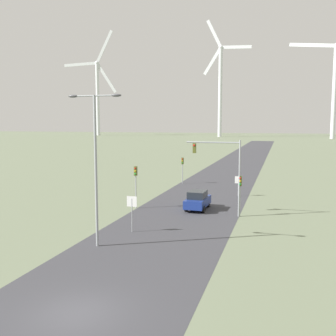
{
  "coord_description": "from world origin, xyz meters",
  "views": [
    {
      "loc": [
        8.5,
        -14.71,
        8.38
      ],
      "look_at": [
        0.0,
        14.44,
        4.84
      ],
      "focal_mm": 42.0,
      "sensor_mm": 36.0,
      "label": 1
    }
  ],
  "objects": [
    {
      "name": "streetlamp",
      "position": [
        -3.39,
        8.87,
        6.43
      ],
      "size": [
        3.81,
        0.32,
        10.2
      ],
      "color": "#93999E",
      "rests_on": "ground"
    },
    {
      "name": "wind_turbine_center",
      "position": [
        32.88,
        201.78,
        29.33
      ],
      "size": [
        37.09,
        14.91,
        66.01
      ],
      "color": "silver",
      "rests_on": "ground"
    },
    {
      "name": "traffic_light_post_mid_left",
      "position": [
        -4.52,
        37.04,
        2.65
      ],
      "size": [
        0.28,
        0.33,
        3.6
      ],
      "color": "#93999E",
      "rests_on": "ground"
    },
    {
      "name": "road_surface",
      "position": [
        0.0,
        48.0,
        0.0
      ],
      "size": [
        10.0,
        240.0,
        0.01
      ],
      "color": "#38383D",
      "rests_on": "ground"
    },
    {
      "name": "traffic_light_post_near_right",
      "position": [
        5.02,
        20.16,
        2.69
      ],
      "size": [
        0.28,
        0.34,
        3.66
      ],
      "color": "#93999E",
      "rests_on": "ground"
    },
    {
      "name": "wind_turbine_far_left",
      "position": [
        -107.15,
        219.5,
        28.92
      ],
      "size": [
        34.9,
        4.35,
        66.34
      ],
      "color": "silver",
      "rests_on": "ground"
    },
    {
      "name": "ground_plane",
      "position": [
        0.0,
        0.0,
        0.0
      ],
      "size": [
        600.0,
        600.0,
        0.0
      ],
      "primitive_type": "plane",
      "color": "#667056"
    },
    {
      "name": "stop_sign_far",
      "position": [
        3.84,
        29.9,
        1.59
      ],
      "size": [
        0.81,
        0.07,
        2.28
      ],
      "color": "#93999E",
      "rests_on": "ground"
    },
    {
      "name": "car_approaching",
      "position": [
        0.81,
        21.88,
        0.91
      ],
      "size": [
        1.94,
        4.16,
        1.83
      ],
      "color": "navy",
      "rests_on": "ground"
    },
    {
      "name": "traffic_light_post_near_left",
      "position": [
        -5.14,
        20.79,
        3.02
      ],
      "size": [
        0.28,
        0.34,
        4.12
      ],
      "color": "#93999E",
      "rests_on": "ground"
    },
    {
      "name": "stop_sign_near",
      "position": [
        -2.39,
        12.78,
        1.95
      ],
      "size": [
        0.81,
        0.07,
        2.78
      ],
      "color": "#93999E",
      "rests_on": "ground"
    },
    {
      "name": "wind_turbine_left",
      "position": [
        -27.21,
        216.43,
        30.83
      ],
      "size": [
        27.94,
        3.66,
        67.35
      ],
      "color": "silver",
      "rests_on": "ground"
    },
    {
      "name": "traffic_light_mast_overhead",
      "position": [
        3.36,
        20.06,
        4.86
      ],
      "size": [
        4.88,
        0.35,
        6.85
      ],
      "color": "#93999E",
      "rests_on": "ground"
    }
  ]
}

